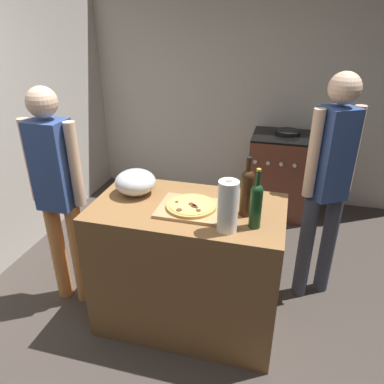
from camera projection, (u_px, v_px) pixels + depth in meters
name	position (u px, v px, depth m)	size (l,w,h in m)	color
ground_plane	(212.00, 258.00, 3.37)	(3.99, 3.40, 0.02)	#3F3833
kitchen_wall_rear	(242.00, 85.00, 4.05)	(3.99, 0.10, 2.60)	beige
kitchen_wall_left	(19.00, 104.00, 3.20)	(0.10, 3.40, 2.60)	beige
counter	(188.00, 266.00, 2.50)	(1.21, 0.68, 0.92)	olive
cutting_board	(191.00, 209.00, 2.25)	(0.40, 0.32, 0.02)	tan
pizza	(191.00, 206.00, 2.24)	(0.31, 0.31, 0.03)	tan
mixing_bowl	(135.00, 182.00, 2.42)	(0.27, 0.27, 0.17)	#B2B2B7
paper_towel_roll	(228.00, 206.00, 1.98)	(0.11, 0.11, 0.30)	white
wine_bottle_amber	(247.00, 190.00, 2.13)	(0.08, 0.08, 0.36)	#331E0F
wine_bottle_green	(256.00, 204.00, 2.01)	(0.07, 0.07, 0.35)	#143819
stove	(280.00, 174.00, 3.96)	(0.64, 0.58, 0.92)	brown
person_in_stripes	(57.00, 188.00, 2.49)	(0.40, 0.20, 1.62)	#D88C4C
person_in_red	(329.00, 179.00, 2.53)	(0.34, 0.28, 1.69)	#383D4C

